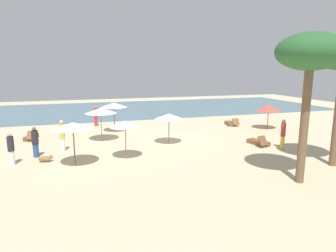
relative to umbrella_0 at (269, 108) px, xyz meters
The scene contains 18 objects.
ground_plane 9.18m from the umbrella_0, 167.54° to the right, with size 60.00×60.00×0.00m, color beige.
ocean_water 17.52m from the umbrella_0, 120.31° to the left, with size 48.00×16.00×0.06m, color slate.
umbrella_0 is the anchor object (origin of this frame).
umbrella_1 13.37m from the umbrella_0, behind, with size 2.12×2.12×2.27m.
umbrella_2 9.48m from the umbrella_0, 165.87° to the right, with size 1.88×1.88×2.00m.
umbrella_3 12.41m from the umbrella_0, 168.97° to the left, with size 2.05×2.05×2.31m.
umbrella_4 13.30m from the umbrella_0, 158.92° to the right, with size 1.73×1.73×2.13m.
umbrella_5 15.97m from the umbrella_0, 160.78° to the right, with size 2.03×2.03×2.26m.
lounger_0 3.48m from the umbrella_0, 134.25° to the left, with size 0.98×1.79×0.68m.
lounger_1 5.89m from the umbrella_0, 130.73° to the right, with size 0.94×1.74×0.73m.
lounger_2 18.21m from the umbrella_0, behind, with size 0.88×1.76×0.70m.
person_0 6.28m from the umbrella_0, 117.38° to the right, with size 0.40×0.40×1.84m.
person_1 17.45m from the umbrella_0, behind, with size 0.49×0.49×1.71m.
person_2 15.95m from the umbrella_0, behind, with size 0.34×0.34×1.89m.
person_3 18.65m from the umbrella_0, 167.31° to the right, with size 0.40×0.40×1.70m.
person_4 14.49m from the umbrella_0, 158.10° to the left, with size 0.44×0.44×1.73m.
palm_2 12.35m from the umbrella_0, 118.88° to the right, with size 2.79×2.79×6.32m.
dog 17.15m from the umbrella_0, 166.15° to the right, with size 0.75×0.40×0.35m.
Camera 1 is at (-5.92, -18.31, 4.88)m, focal length 31.39 mm.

